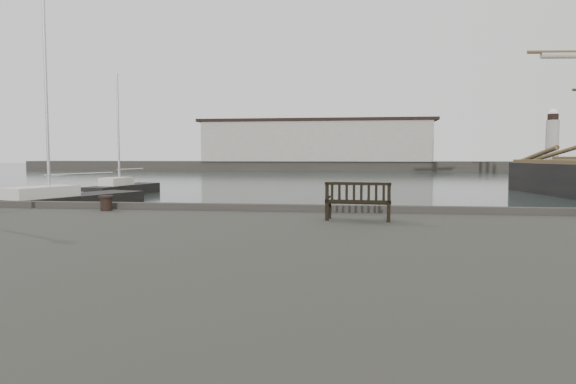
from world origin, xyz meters
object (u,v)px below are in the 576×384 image
at_px(bench, 358,209).
at_px(yacht_c, 58,206).
at_px(yacht_d, 123,192).
at_px(bollard_left, 106,203).

distance_m(bench, yacht_c, 22.34).
relative_size(bench, yacht_d, 0.15).
bearing_deg(bollard_left, yacht_c, 125.90).
height_order(yacht_c, yacht_d, yacht_c).
bearing_deg(yacht_c, bench, -23.43).
xyz_separation_m(bench, yacht_c, (-16.61, 14.85, -1.59)).
bearing_deg(yacht_d, bollard_left, -56.36).
relative_size(bollard_left, yacht_c, 0.03).
distance_m(bench, yacht_d, 31.91).
bearing_deg(bench, yacht_c, 142.57).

